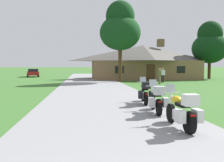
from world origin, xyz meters
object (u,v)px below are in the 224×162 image
object	(u,v)px
bystander_white_shirt_near_lodge	(163,74)
motorcycle_silver_second_in_row	(157,100)
parked_red_suv_far_left	(33,72)
motorcycle_yellow_nearest_to_camera	(183,111)
motorcycle_black_farthest_in_row	(145,93)
bystander_olive_shirt_beside_signpost	(160,75)
tree_right_of_lodge	(210,44)
tree_by_lodge_front	(120,28)

from	to	relation	value
bystander_white_shirt_near_lodge	motorcycle_silver_second_in_row	bearing A→B (deg)	95.69
motorcycle_silver_second_in_row	parked_red_suv_far_left	distance (m)	37.13
motorcycle_yellow_nearest_to_camera	bystander_white_shirt_near_lodge	size ratio (longest dim) A/B	1.24
parked_red_suv_far_left	motorcycle_black_farthest_in_row	bearing A→B (deg)	-83.32
motorcycle_yellow_nearest_to_camera	motorcycle_black_farthest_in_row	distance (m)	5.22
motorcycle_yellow_nearest_to_camera	parked_red_suv_far_left	distance (m)	39.65
motorcycle_silver_second_in_row	bystander_olive_shirt_beside_signpost	size ratio (longest dim) A/B	1.25
bystander_olive_shirt_beside_signpost	parked_red_suv_far_left	distance (m)	25.32
bystander_white_shirt_near_lodge	parked_red_suv_far_left	xyz separation A→B (m)	(-17.61, 16.68, -0.17)
motorcycle_black_farthest_in_row	bystander_olive_shirt_beside_signpost	size ratio (longest dim) A/B	1.25
tree_right_of_lodge	parked_red_suv_far_left	size ratio (longest dim) A/B	1.71
motorcycle_yellow_nearest_to_camera	bystander_olive_shirt_beside_signpost	size ratio (longest dim) A/B	1.25
motorcycle_black_farthest_in_row	motorcycle_yellow_nearest_to_camera	bearing A→B (deg)	-83.96
motorcycle_black_farthest_in_row	bystander_olive_shirt_beside_signpost	xyz separation A→B (m)	(4.91, 13.52, 0.32)
motorcycle_black_farthest_in_row	tree_right_of_lodge	distance (m)	28.10
motorcycle_yellow_nearest_to_camera	tree_by_lodge_front	world-z (taller)	tree_by_lodge_front
tree_by_lodge_front	bystander_white_shirt_near_lodge	bearing A→B (deg)	-14.03
motorcycle_silver_second_in_row	tree_right_of_lodge	bearing A→B (deg)	65.90
motorcycle_black_farthest_in_row	parked_red_suv_far_left	xyz separation A→B (m)	(-11.58, 32.75, 0.17)
motorcycle_yellow_nearest_to_camera	motorcycle_silver_second_in_row	distance (m)	2.64
bystander_white_shirt_near_lodge	tree_by_lodge_front	size ratio (longest dim) A/B	0.18
bystander_white_shirt_near_lodge	bystander_olive_shirt_beside_signpost	world-z (taller)	bystander_white_shirt_near_lodge
motorcycle_yellow_nearest_to_camera	tree_right_of_lodge	world-z (taller)	tree_right_of_lodge
bystander_olive_shirt_beside_signpost	tree_right_of_lodge	bearing A→B (deg)	124.63
motorcycle_yellow_nearest_to_camera	bystander_olive_shirt_beside_signpost	world-z (taller)	bystander_olive_shirt_beside_signpost
motorcycle_yellow_nearest_to_camera	parked_red_suv_far_left	bearing A→B (deg)	105.69
motorcycle_silver_second_in_row	tree_by_lodge_front	bearing A→B (deg)	92.77
motorcycle_yellow_nearest_to_camera	tree_right_of_lodge	distance (m)	32.60
tree_by_lodge_front	motorcycle_black_farthest_in_row	bearing A→B (deg)	-94.24
bystander_white_shirt_near_lodge	tree_by_lodge_front	distance (m)	7.25
tree_by_lodge_front	parked_red_suv_far_left	bearing A→B (deg)	129.70
parked_red_suv_far_left	motorcycle_yellow_nearest_to_camera	bearing A→B (deg)	-86.02
motorcycle_black_farthest_in_row	bystander_olive_shirt_beside_signpost	world-z (taller)	bystander_olive_shirt_beside_signpost
motorcycle_yellow_nearest_to_camera	tree_by_lodge_front	distance (m)	23.23
motorcycle_silver_second_in_row	motorcycle_black_farthest_in_row	xyz separation A→B (m)	(0.15, 2.58, 0.00)
motorcycle_black_farthest_in_row	tree_by_lodge_front	xyz separation A→B (m)	(1.28, 17.26, 5.69)
motorcycle_silver_second_in_row	tree_right_of_lodge	distance (m)	30.34
bystander_olive_shirt_beside_signpost	tree_right_of_lodge	xyz separation A→B (m)	(10.39, 9.63, 4.11)
motorcycle_silver_second_in_row	tree_by_lodge_front	xyz separation A→B (m)	(1.43, 19.84, 5.69)
tree_right_of_lodge	tree_by_lodge_front	size ratio (longest dim) A/B	0.89
motorcycle_silver_second_in_row	bystander_white_shirt_near_lodge	bearing A→B (deg)	78.54
motorcycle_black_farthest_in_row	bystander_white_shirt_near_lodge	world-z (taller)	bystander_white_shirt_near_lodge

